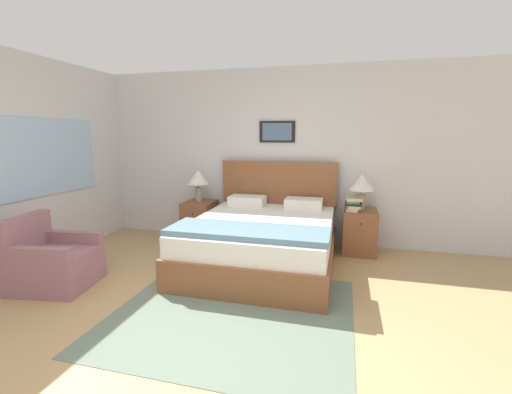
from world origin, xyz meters
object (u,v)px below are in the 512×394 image
(table_lamp_by_door, at_px, (362,184))
(nightstand_near_window, at_px, (200,221))
(table_lamp_near_window, at_px, (198,178))
(bed, at_px, (263,240))
(armchair, at_px, (52,263))
(nightstand_by_door, at_px, (359,231))

(table_lamp_by_door, bearing_deg, nightstand_near_window, -179.98)
(table_lamp_near_window, xyz_separation_m, table_lamp_by_door, (2.40, 0.00, 0.00))
(nightstand_near_window, height_order, table_lamp_by_door, table_lamp_by_door)
(bed, height_order, table_lamp_by_door, bed)
(armchair, relative_size, table_lamp_by_door, 1.73)
(bed, height_order, table_lamp_near_window, bed)
(bed, xyz_separation_m, nightstand_by_door, (1.20, 0.78, -0.02))
(nightstand_near_window, bearing_deg, table_lamp_near_window, 173.41)
(nightstand_by_door, distance_m, table_lamp_near_window, 2.49)
(nightstand_by_door, relative_size, table_lamp_by_door, 1.24)
(table_lamp_by_door, bearing_deg, nightstand_by_door, -18.48)
(bed, distance_m, nightstand_by_door, 1.43)
(nightstand_by_door, relative_size, table_lamp_near_window, 1.24)
(armchair, xyz_separation_m, table_lamp_near_window, (0.84, 1.97, 0.70))
(armchair, xyz_separation_m, nightstand_near_window, (0.85, 1.97, 0.04))
(table_lamp_by_door, bearing_deg, armchair, -148.68)
(nightstand_by_door, bearing_deg, armchair, -148.72)
(bed, xyz_separation_m, table_lamp_near_window, (-1.20, 0.78, 0.64))
(nightstand_near_window, relative_size, table_lamp_by_door, 1.24)
(armchair, height_order, nightstand_by_door, armchair)
(armchair, xyz_separation_m, nightstand_by_door, (3.24, 1.97, 0.04))
(nightstand_near_window, relative_size, table_lamp_near_window, 1.24)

